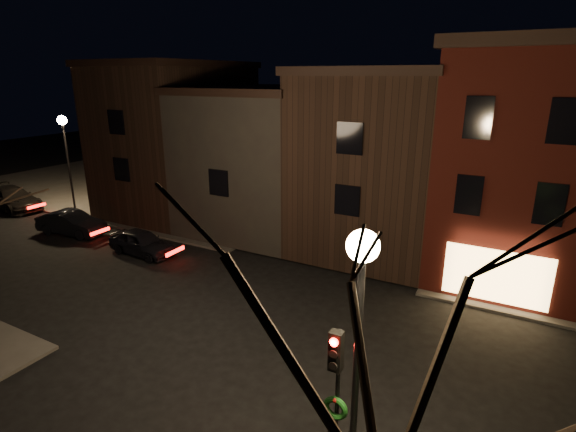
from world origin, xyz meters
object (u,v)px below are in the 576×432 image
at_px(traffic_signal, 336,386).
at_px(parked_car_c, 12,198).
at_px(street_lamp_far, 65,137).
at_px(parked_car_a, 142,242).
at_px(street_lamp_near, 360,303).
at_px(parked_car_b, 71,223).
at_px(bare_tree_right, 396,347).

xyz_separation_m(traffic_signal, parked_car_c, (-28.99, 10.01, -2.02)).
distance_m(street_lamp_far, traffic_signal, 27.35).
bearing_deg(parked_car_a, traffic_signal, -116.97).
distance_m(street_lamp_near, street_lamp_far, 28.00).
height_order(traffic_signal, parked_car_b, traffic_signal).
xyz_separation_m(bare_tree_right, parked_car_b, (-22.49, 11.52, -5.44)).
distance_m(street_lamp_far, parked_car_c, 6.44).
distance_m(parked_car_a, parked_car_c, 14.53).
relative_size(parked_car_a, parked_car_b, 0.91).
bearing_deg(traffic_signal, parked_car_b, 157.51).
xyz_separation_m(traffic_signal, parked_car_b, (-20.59, 8.52, -2.10)).
xyz_separation_m(traffic_signal, parked_car_a, (-14.57, 8.27, -2.14)).
relative_size(street_lamp_near, street_lamp_far, 1.00).
bearing_deg(street_lamp_far, parked_car_b, -38.44).
bearing_deg(parked_car_c, street_lamp_far, -61.42).
height_order(bare_tree_right, parked_car_c, bare_tree_right).
xyz_separation_m(street_lamp_far, parked_car_a, (10.03, -3.43, -4.51)).
bearing_deg(bare_tree_right, parked_car_c, 157.18).
xyz_separation_m(street_lamp_far, parked_car_b, (4.01, -3.18, -4.47)).
relative_size(street_lamp_far, parked_car_a, 1.66).
relative_size(bare_tree_right, parked_car_a, 2.18).
bearing_deg(street_lamp_near, parked_car_c, 160.46).
relative_size(parked_car_b, parked_car_c, 0.79).
relative_size(traffic_signal, parked_car_a, 1.04).
xyz_separation_m(parked_car_a, parked_car_b, (-6.02, 0.25, 0.04)).
bearing_deg(parked_car_c, bare_tree_right, -105.39).
height_order(street_lamp_far, traffic_signal, street_lamp_far).
distance_m(traffic_signal, parked_car_a, 16.89).
bearing_deg(parked_car_b, parked_car_a, -100.35).
bearing_deg(parked_car_c, parked_car_b, -92.59).
relative_size(traffic_signal, parked_car_b, 0.94).
distance_m(street_lamp_near, parked_car_a, 18.09).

